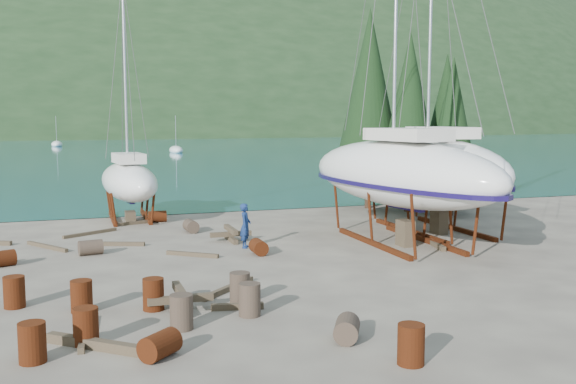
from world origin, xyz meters
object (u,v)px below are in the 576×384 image
object	(u,v)px
large_sailboat_near	(400,172)
large_sailboat_far	(434,167)
small_sailboat_shore	(129,181)
worker	(245,226)

from	to	relation	value
large_sailboat_near	large_sailboat_far	size ratio (longest dim) A/B	1.01
large_sailboat_near	small_sailboat_shore	distance (m)	14.41
large_sailboat_far	worker	xyz separation A→B (m)	(-9.17, -0.82, -2.11)
large_sailboat_near	worker	world-z (taller)	large_sailboat_near
small_sailboat_shore	large_sailboat_near	bearing A→B (deg)	-51.63
large_sailboat_near	large_sailboat_far	bearing A→B (deg)	26.21
small_sailboat_shore	worker	size ratio (longest dim) A/B	6.80
large_sailboat_far	small_sailboat_shore	distance (m)	15.38
large_sailboat_near	worker	xyz separation A→B (m)	(-6.32, 1.21, -2.09)
large_sailboat_far	worker	distance (m)	9.45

